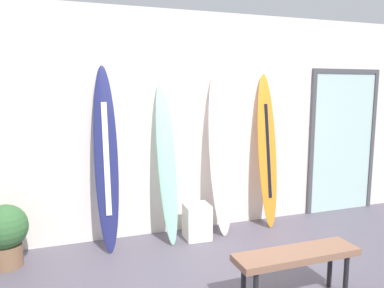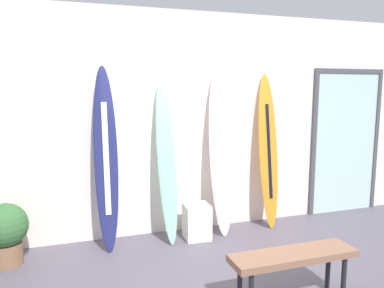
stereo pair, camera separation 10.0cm
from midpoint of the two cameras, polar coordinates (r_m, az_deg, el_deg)
name	(u,v)px [view 1 (the left image)]	position (r m, az deg, el deg)	size (l,w,h in m)	color
ground	(231,270)	(4.14, 5.21, -18.44)	(8.00, 8.00, 0.04)	#544E5B
wall_back	(190,123)	(4.92, -0.95, 3.20)	(7.20, 0.20, 2.80)	silver
surfboard_navy	(106,160)	(4.40, -13.51, -2.34)	(0.28, 0.46, 2.12)	navy
surfboard_seafoam	(167,163)	(4.53, -4.48, -2.85)	(0.25, 0.49, 1.96)	#8DD0AD
surfboard_ivory	(220,153)	(4.78, 3.73, -1.43)	(0.31, 0.43, 2.09)	silver
surfboard_sunset	(267,152)	(5.12, 10.79, -1.21)	(0.27, 0.36, 2.05)	orange
display_block_left	(197,221)	(4.76, 0.14, -11.66)	(0.32, 0.32, 0.43)	white
glass_door	(343,139)	(6.06, 21.41, 0.72)	(1.18, 0.06, 2.13)	silver
potted_plant	(5,232)	(4.47, -27.04, -11.83)	(0.46, 0.46, 0.66)	brown
bench	(296,258)	(3.49, 14.73, -16.36)	(1.13, 0.30, 0.46)	#855C46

